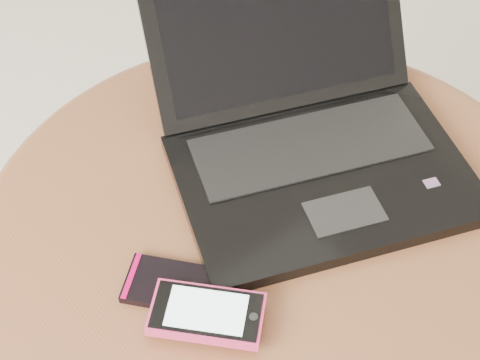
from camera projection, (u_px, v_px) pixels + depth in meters
table at (276, 289)px, 0.91m from camera, size 0.70×0.70×0.56m
laptop at (310, 133)px, 0.87m from camera, size 0.43×0.44×0.19m
phone_black at (178, 286)px, 0.77m from camera, size 0.12×0.12×0.01m
phone_pink at (207, 314)px, 0.73m from camera, size 0.12×0.12×0.01m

